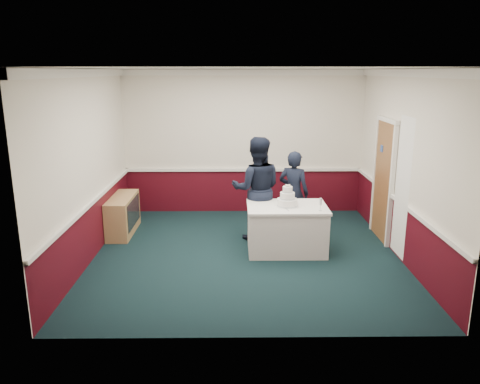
{
  "coord_description": "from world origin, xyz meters",
  "views": [
    {
      "loc": [
        -0.18,
        -7.26,
        2.96
      ],
      "look_at": [
        -0.1,
        -0.1,
        1.1
      ],
      "focal_mm": 35.0,
      "sensor_mm": 36.0,
      "label": 1
    }
  ],
  "objects_px": {
    "sideboard": "(123,215)",
    "cake_table": "(287,228)",
    "person_man": "(257,189)",
    "champagne_flute": "(321,202)",
    "wedding_cake": "(287,199)",
    "cake_knife": "(287,209)",
    "person_woman": "(294,193)"
  },
  "relations": [
    {
      "from": "sideboard",
      "to": "champagne_flute",
      "type": "xyz_separation_m",
      "value": [
        3.46,
        -1.22,
        0.58
      ]
    },
    {
      "from": "sideboard",
      "to": "person_woman",
      "type": "height_order",
      "value": "person_woman"
    },
    {
      "from": "wedding_cake",
      "to": "person_man",
      "type": "relative_size",
      "value": 0.2
    },
    {
      "from": "champagne_flute",
      "to": "person_man",
      "type": "distance_m",
      "value": 1.31
    },
    {
      "from": "sideboard",
      "to": "person_woman",
      "type": "bearing_deg",
      "value": -1.02
    },
    {
      "from": "sideboard",
      "to": "cake_knife",
      "type": "xyz_separation_m",
      "value": [
        2.93,
        -1.14,
        0.44
      ]
    },
    {
      "from": "cake_table",
      "to": "person_woman",
      "type": "distance_m",
      "value": 0.98
    },
    {
      "from": "wedding_cake",
      "to": "person_woman",
      "type": "height_order",
      "value": "person_woman"
    },
    {
      "from": "sideboard",
      "to": "cake_table",
      "type": "height_order",
      "value": "cake_table"
    },
    {
      "from": "cake_table",
      "to": "wedding_cake",
      "type": "height_order",
      "value": "wedding_cake"
    },
    {
      "from": "cake_table",
      "to": "champagne_flute",
      "type": "relative_size",
      "value": 6.44
    },
    {
      "from": "cake_table",
      "to": "wedding_cake",
      "type": "distance_m",
      "value": 0.5
    },
    {
      "from": "cake_table",
      "to": "person_man",
      "type": "bearing_deg",
      "value": 128.86
    },
    {
      "from": "cake_table",
      "to": "cake_knife",
      "type": "height_order",
      "value": "cake_knife"
    },
    {
      "from": "wedding_cake",
      "to": "champagne_flute",
      "type": "bearing_deg",
      "value": -29.25
    },
    {
      "from": "champagne_flute",
      "to": "person_woman",
      "type": "bearing_deg",
      "value": 103.84
    },
    {
      "from": "cake_knife",
      "to": "champagne_flute",
      "type": "relative_size",
      "value": 1.07
    },
    {
      "from": "champagne_flute",
      "to": "cake_knife",
      "type": "bearing_deg",
      "value": 171.42
    },
    {
      "from": "cake_knife",
      "to": "person_woman",
      "type": "xyz_separation_m",
      "value": [
        0.24,
        1.08,
        -0.01
      ]
    },
    {
      "from": "sideboard",
      "to": "person_man",
      "type": "bearing_deg",
      "value": -7.83
    },
    {
      "from": "sideboard",
      "to": "cake_knife",
      "type": "distance_m",
      "value": 3.17
    },
    {
      "from": "person_man",
      "to": "person_woman",
      "type": "relative_size",
      "value": 1.19
    },
    {
      "from": "sideboard",
      "to": "champagne_flute",
      "type": "distance_m",
      "value": 3.71
    },
    {
      "from": "cake_table",
      "to": "wedding_cake",
      "type": "relative_size",
      "value": 3.63
    },
    {
      "from": "cake_knife",
      "to": "person_man",
      "type": "xyz_separation_m",
      "value": [
        -0.45,
        0.79,
        0.14
      ]
    },
    {
      "from": "champagne_flute",
      "to": "cake_table",
      "type": "bearing_deg",
      "value": 150.75
    },
    {
      "from": "cake_table",
      "to": "cake_knife",
      "type": "relative_size",
      "value": 6.0
    },
    {
      "from": "wedding_cake",
      "to": "person_man",
      "type": "xyz_separation_m",
      "value": [
        -0.48,
        0.59,
        0.03
      ]
    },
    {
      "from": "cake_knife",
      "to": "person_woman",
      "type": "bearing_deg",
      "value": 63.03
    },
    {
      "from": "person_woman",
      "to": "cake_table",
      "type": "bearing_deg",
      "value": 102.2
    },
    {
      "from": "sideboard",
      "to": "cake_table",
      "type": "relative_size",
      "value": 0.91
    },
    {
      "from": "cake_knife",
      "to": "champagne_flute",
      "type": "height_order",
      "value": "champagne_flute"
    }
  ]
}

